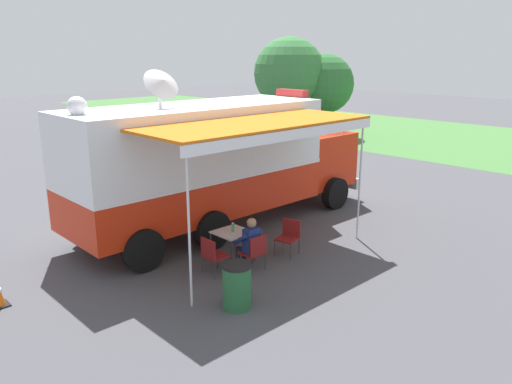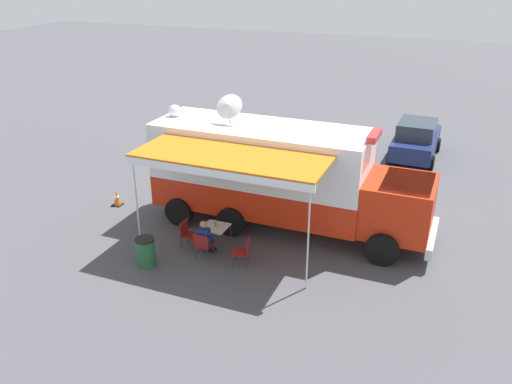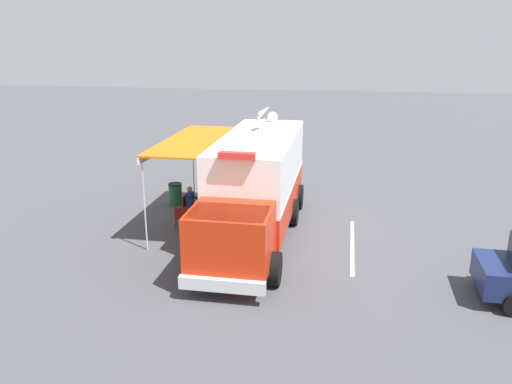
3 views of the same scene
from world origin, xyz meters
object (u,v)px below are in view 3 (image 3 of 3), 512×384
Objects in this scene: command_truck at (255,183)px; trash_bin at (175,194)px; folding_table at (207,202)px; seated_responder at (192,201)px; water_bottle at (207,198)px; folding_chair_at_table at (188,204)px; folding_chair_beside_table at (206,199)px; traffic_cone at (263,180)px; folding_chair_spare_by_truck at (181,215)px.

command_truck reaches higher than trash_bin.
trash_bin is (1.78, -1.47, -0.22)m from folding_table.
command_truck is 11.74× the size of folding_table.
command_truck is 7.62× the size of seated_responder.
water_bottle is at bearing 91.64° from folding_table.
seated_responder reaches higher than folding_chair_at_table.
folding_chair_at_table is at bearing -3.36° from folding_table.
folding_table is 2.32m from trash_bin.
water_bottle reaches higher than folding_chair_beside_table.
folding_chair_at_table reaches higher than traffic_cone.
trash_bin is 1.57× the size of traffic_cone.
folding_table is 0.61m from seated_responder.
folding_chair_spare_by_truck is at bearing 62.52° from water_bottle.
folding_chair_spare_by_truck is at bearing 80.12° from folding_chair_beside_table.
folding_table is at bearing -34.06° from command_truck.
trash_bin is at bearing 45.30° from traffic_cone.
seated_responder is (-0.19, 0.00, 0.14)m from folding_chair_at_table.
command_truck is at bearing 151.53° from seated_responder.
command_truck reaches higher than folding_chair_beside_table.
trash_bin is at bearing -36.68° from command_truck.
water_bottle is 0.64m from seated_responder.
folding_chair_at_table is 1.50× the size of traffic_cone.
command_truck is 5.11m from trash_bin.
traffic_cone is (-1.52, -4.80, -0.39)m from folding_table.
command_truck is 6.50m from traffic_cone.
folding_table is 0.65× the size of seated_responder.
seated_responder is (0.61, -0.04, -0.02)m from folding_table.
folding_chair_beside_table is 1.00× the size of folding_chair_spare_by_truck.
trash_bin is (1.16, -1.43, -0.20)m from seated_responder.
command_truck is 10.95× the size of folding_chair_beside_table.
water_bottle is 5.08m from traffic_cone.
seated_responder is (-0.04, -1.31, 0.14)m from folding_chair_spare_by_truck.
water_bottle reaches higher than folding_table.
folding_chair_beside_table is 1.62m from trash_bin.
command_truck reaches higher than folding_chair_spare_by_truck.
folding_chair_beside_table is 0.70× the size of seated_responder.
trash_bin is at bearing -67.73° from folding_chair_spare_by_truck.
folding_chair_beside_table is at bearing -99.88° from folding_chair_spare_by_truck.
folding_chair_beside_table is 0.96× the size of trash_bin.
seated_responder reaches higher than traffic_cone.
seated_responder is 1.37× the size of trash_bin.
trash_bin is at bearing -22.58° from folding_chair_beside_table.
folding_chair_spare_by_truck is at bearing 112.27° from trash_bin.
water_bottle reaches higher than trash_bin.
folding_chair_beside_table is 0.88m from seated_responder.
folding_chair_at_table is (0.80, -0.05, -0.16)m from folding_table.
folding_table is 5.05m from traffic_cone.
water_bottle is at bearing -33.83° from command_truck.
trash_bin is (3.92, -2.92, -1.49)m from command_truck.
folding_chair_spare_by_truck is (2.80, -0.18, -1.43)m from command_truck.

